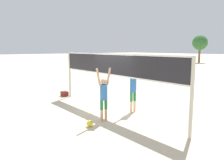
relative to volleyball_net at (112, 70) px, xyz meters
The scene contains 7 objects.
ground_plane 1.84m from the volleyball_net, ahead, with size 200.00×200.00×0.00m, color beige.
volleyball_net is the anchor object (origin of this frame).
player_spiker 1.55m from the volleyball_net, 52.52° to the right, with size 0.28×0.69×2.04m.
player_blocker 1.14m from the volleyball_net, 43.30° to the left, with size 0.28×0.71×2.19m.
volleyball 2.70m from the volleyball_net, 61.51° to the right, with size 0.24×0.24×0.24m.
gear_bag 4.47m from the volleyball_net, behind, with size 0.43×0.31×0.28m.
tree_left_cluster 37.15m from the volleyball_net, 113.76° to the left, with size 2.83×2.83×5.27m.
Camera 1 is at (7.24, -5.90, 2.75)m, focal length 35.00 mm.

